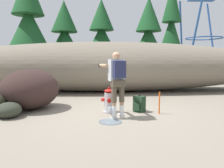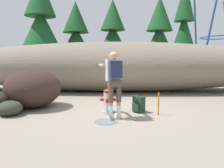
{
  "view_description": "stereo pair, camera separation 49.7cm",
  "coord_description": "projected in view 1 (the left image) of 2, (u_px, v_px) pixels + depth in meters",
  "views": [
    {
      "loc": [
        -0.26,
        -5.92,
        1.42
      ],
      "look_at": [
        0.03,
        0.24,
        0.75
      ],
      "focal_mm": 34.86,
      "sensor_mm": 36.0,
      "label": 1
    },
    {
      "loc": [
        0.24,
        -5.93,
        1.42
      ],
      "look_at": [
        0.03,
        0.24,
        0.75
      ],
      "focal_mm": 34.86,
      "sensor_mm": 36.0,
      "label": 2
    }
  ],
  "objects": [
    {
      "name": "pine_tree_right",
      "position": [
        148.0,
        37.0,
        14.36
      ],
      "size": [
        2.6,
        2.6,
        5.55
      ],
      "color": "#47331E",
      "rests_on": "ground_plane"
    },
    {
      "name": "pine_tree_far_left",
      "position": [
        28.0,
        22.0,
        13.36
      ],
      "size": [
        2.98,
        2.98,
        6.8
      ],
      "color": "#47331E",
      "rests_on": "ground_plane"
    },
    {
      "name": "pine_tree_left",
      "position": [
        65.0,
        38.0,
        15.16
      ],
      "size": [
        2.79,
        2.79,
        5.54
      ],
      "color": "#47331E",
      "rests_on": "ground_plane"
    },
    {
      "name": "survey_stake",
      "position": [
        159.0,
        103.0,
        5.77
      ],
      "size": [
        0.04,
        0.04,
        0.6
      ],
      "primitive_type": "cylinder",
      "color": "#E55914",
      "rests_on": "ground_plane"
    },
    {
      "name": "boulder_small",
      "position": [
        9.0,
        110.0,
        5.4
      ],
      "size": [
        0.77,
        0.78,
        0.39
      ],
      "primitive_type": "ellipsoid",
      "rotation": [
        0.0,
        0.0,
        1.84
      ],
      "color": "#2F3428",
      "rests_on": "ground_plane"
    },
    {
      "name": "boulder_mid",
      "position": [
        30.0,
        89.0,
        6.36
      ],
      "size": [
        2.01,
        2.09,
        1.17
      ],
      "primitive_type": "ellipsoid",
      "rotation": [
        0.0,
        0.0,
        2.87
      ],
      "color": "#33221F",
      "rests_on": "ground_plane"
    },
    {
      "name": "ground_plane",
      "position": [
        111.0,
        112.0,
        6.05
      ],
      "size": [
        56.0,
        56.0,
        0.04
      ],
      "primitive_type": "cube",
      "color": "gray"
    },
    {
      "name": "spare_backpack",
      "position": [
        139.0,
        104.0,
        6.03
      ],
      "size": [
        0.36,
        0.36,
        0.47
      ],
      "rotation": [
        0.0,
        0.0,
        3.89
      ],
      "color": "#1E3823",
      "rests_on": "ground_plane"
    },
    {
      "name": "hydrant_water_jet",
      "position": [
        110.0,
        113.0,
        5.3
      ],
      "size": [
        0.54,
        1.07,
        0.4
      ],
      "color": "silver",
      "rests_on": "ground_plane"
    },
    {
      "name": "utility_worker",
      "position": [
        117.0,
        76.0,
        5.31
      ],
      "size": [
        0.68,
        1.04,
        1.63
      ],
      "rotation": [
        0.0,
        0.0,
        1.86
      ],
      "color": "beige",
      "rests_on": "ground_plane"
    },
    {
      "name": "pine_tree_center",
      "position": [
        102.0,
        36.0,
        16.35
      ],
      "size": [
        2.87,
        2.87,
        5.97
      ],
      "color": "#47331E",
      "rests_on": "ground_plane"
    },
    {
      "name": "pine_tree_far_right",
      "position": [
        171.0,
        29.0,
        16.05
      ],
      "size": [
        2.17,
        2.17,
        7.14
      ],
      "color": "#47331E",
      "rests_on": "ground_plane"
    },
    {
      "name": "fire_hydrant",
      "position": [
        109.0,
        101.0,
        5.95
      ],
      "size": [
        0.42,
        0.38,
        0.69
      ],
      "color": "#B2B2B7",
      "rests_on": "ground_plane"
    },
    {
      "name": "dirt_embankment",
      "position": [
        108.0,
        67.0,
        10.05
      ],
      "size": [
        16.39,
        3.2,
        2.27
      ],
      "primitive_type": "ellipsoid",
      "color": "#756B5B",
      "rests_on": "ground_plane"
    }
  ]
}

